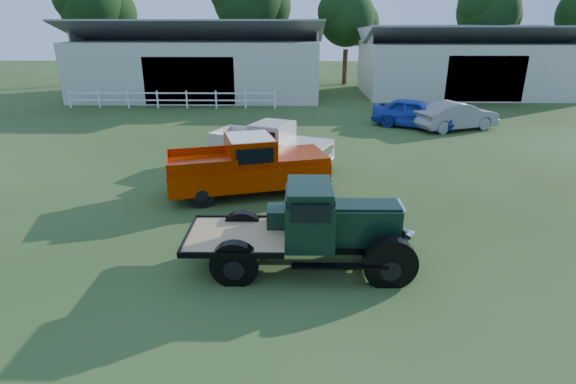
# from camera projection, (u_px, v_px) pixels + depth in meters

# --- Properties ---
(ground) EXTENTS (120.00, 120.00, 0.00)m
(ground) POSITION_uv_depth(u_px,v_px,m) (280.00, 245.00, 11.85)
(ground) COLOR #273812
(shed_left) EXTENTS (18.80, 10.20, 5.60)m
(shed_left) POSITION_uv_depth(u_px,v_px,m) (202.00, 59.00, 35.27)
(shed_left) COLOR beige
(shed_left) RESTS_ON ground
(shed_right) EXTENTS (16.80, 9.20, 5.20)m
(shed_right) POSITION_uv_depth(u_px,v_px,m) (465.00, 61.00, 35.94)
(shed_right) COLOR beige
(shed_right) RESTS_ON ground
(fence_rail) EXTENTS (14.20, 0.16, 1.20)m
(fence_rail) POSITION_uv_depth(u_px,v_px,m) (172.00, 99.00, 30.46)
(fence_rail) COLOR white
(fence_rail) RESTS_ON ground
(tree_a) EXTENTS (6.30, 6.30, 10.50)m
(tree_a) POSITION_uv_depth(u_px,v_px,m) (96.00, 25.00, 41.12)
(tree_a) COLOR black
(tree_a) RESTS_ON ground
(tree_b) EXTENTS (6.90, 6.90, 11.50)m
(tree_b) POSITION_uv_depth(u_px,v_px,m) (249.00, 19.00, 41.65)
(tree_b) COLOR black
(tree_b) RESTS_ON ground
(tree_c) EXTENTS (5.40, 5.40, 9.00)m
(tree_c) POSITION_uv_depth(u_px,v_px,m) (346.00, 34.00, 41.02)
(tree_c) COLOR black
(tree_c) RESTS_ON ground
(tree_d) EXTENTS (6.00, 6.00, 10.00)m
(tree_d) POSITION_uv_depth(u_px,v_px,m) (486.00, 28.00, 41.57)
(tree_d) COLOR black
(tree_d) RESTS_ON ground
(vintage_flatbed) EXTENTS (5.25, 2.10, 2.08)m
(vintage_flatbed) POSITION_uv_depth(u_px,v_px,m) (305.00, 227.00, 10.49)
(vintage_flatbed) COLOR black
(vintage_flatbed) RESTS_ON ground
(red_pickup) EXTENTS (5.88, 3.52, 2.01)m
(red_pickup) POSITION_uv_depth(u_px,v_px,m) (247.00, 165.00, 15.11)
(red_pickup) COLOR #A12300
(red_pickup) RESTS_ON ground
(white_pickup) EXTENTS (5.31, 3.75, 1.82)m
(white_pickup) POSITION_uv_depth(u_px,v_px,m) (270.00, 146.00, 17.79)
(white_pickup) COLOR #BDB8A8
(white_pickup) RESTS_ON ground
(misc_car_blue) EXTENTS (4.98, 3.85, 1.58)m
(misc_car_blue) POSITION_uv_depth(u_px,v_px,m) (415.00, 113.00, 24.85)
(misc_car_blue) COLOR #203CA6
(misc_car_blue) RESTS_ON ground
(misc_car_grey) EXTENTS (4.86, 3.19, 1.51)m
(misc_car_grey) POSITION_uv_depth(u_px,v_px,m) (456.00, 116.00, 24.33)
(misc_car_grey) COLOR gray
(misc_car_grey) RESTS_ON ground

